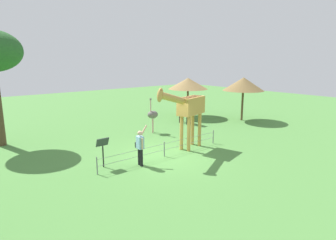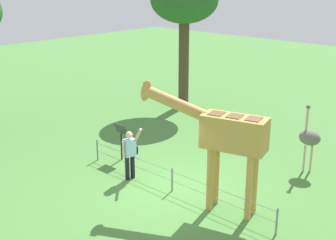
% 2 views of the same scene
% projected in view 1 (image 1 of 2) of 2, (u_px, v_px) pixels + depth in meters
% --- Properties ---
extents(ground_plane, '(60.00, 60.00, 0.00)m').
position_uv_depth(ground_plane, '(163.00, 156.00, 13.91)').
color(ground_plane, '#4C843D').
extents(giraffe, '(3.71, 1.41, 3.43)m').
position_uv_depth(giraffe, '(188.00, 108.00, 14.51)').
color(giraffe, '#C69347').
rests_on(giraffe, ground_plane).
extents(visitor, '(0.61, 0.59, 1.76)m').
position_uv_depth(visitor, '(140.00, 146.00, 12.47)').
color(visitor, black).
rests_on(visitor, ground_plane).
extents(zebra, '(0.44, 1.80, 1.66)m').
position_uv_depth(zebra, '(184.00, 107.00, 20.79)').
color(zebra, black).
rests_on(zebra, ground_plane).
extents(ostrich, '(0.70, 0.56, 2.25)m').
position_uv_depth(ostrich, '(153.00, 115.00, 18.04)').
color(ostrich, '#CC9E93').
rests_on(ostrich, ground_plane).
extents(shade_hut_near, '(3.19, 3.19, 3.15)m').
position_uv_depth(shade_hut_near, '(188.00, 84.00, 22.95)').
color(shade_hut_near, brown).
rests_on(shade_hut_near, ground_plane).
extents(shade_hut_far, '(3.08, 3.08, 3.28)m').
position_uv_depth(shade_hut_far, '(243.00, 84.00, 21.48)').
color(shade_hut_far, brown).
rests_on(shade_hut_far, ground_plane).
extents(info_sign, '(0.56, 0.21, 1.32)m').
position_uv_depth(info_sign, '(103.00, 146.00, 12.26)').
color(info_sign, black).
rests_on(info_sign, ground_plane).
extents(wire_fence, '(7.05, 0.05, 0.75)m').
position_uv_depth(wire_fence, '(164.00, 148.00, 13.73)').
color(wire_fence, slate).
rests_on(wire_fence, ground_plane).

